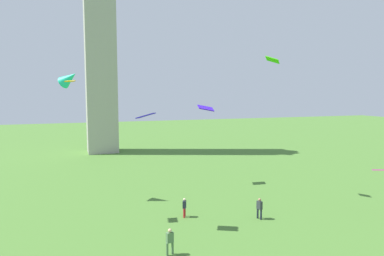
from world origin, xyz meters
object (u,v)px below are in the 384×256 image
Objects in this scene: kite_flying_1 at (70,81)px; kite_flying_5 at (146,116)px; kite_flying_0 at (381,170)px; person_2 at (184,206)px; kite_flying_4 at (69,78)px; kite_flying_3 at (272,60)px; monument_obelisk at (99,10)px; person_1 at (170,240)px; kite_flying_2 at (206,108)px; person_0 at (259,207)px.

kite_flying_5 is (5.15, -3.65, -2.56)m from kite_flying_1.
person_2 is at bearing -146.81° from kite_flying_0.
kite_flying_3 is at bearing -64.86° from kite_flying_4.
monument_obelisk is at bearing 164.60° from kite_flying_0.
person_2 is 0.68× the size of kite_flying_4.
kite_flying_3 is at bearing -67.58° from monument_obelisk.
person_1 is 6.75m from person_2.
kite_flying_4 is 1.48× the size of kite_flying_5.
kite_flying_2 reaches higher than kite_flying_0.
person_0 reaches higher than person_1.
kite_flying_5 is at bearing 139.71° from person_2.
kite_flying_1 is at bearing -98.77° from monument_obelisk.
monument_obelisk is 20.73× the size of kite_flying_4.
kite_flying_4 is at bearing -100.60° from monument_obelisk.
kite_flying_3 reaches higher than kite_flying_5.
person_0 is 18.04m from kite_flying_1.
kite_flying_5 is at bearing -89.92° from monument_obelisk.
kite_flying_1 reaches higher than kite_flying_5.
person_1 is at bearing -126.73° from kite_flying_0.
kite_flying_3 reaches higher than kite_flying_0.
kite_flying_1 is 6.82m from kite_flying_5.
kite_flying_2 reaches higher than kite_flying_5.
monument_obelisk is 42.47m from person_2.
kite_flying_1 is 16.09m from kite_flying_2.
kite_flying_5 is (-0.43, 4.73, 7.57)m from person_1.
kite_flying_4 is (-0.05, 5.56, 0.46)m from kite_flying_1.
monument_obelisk is 25.15× the size of kite_flying_2.
person_2 is 15.80m from kite_flying_4.
kite_flying_0 is at bearing 65.44° from person_0.
person_0 is at bearing -83.06° from kite_flying_2.
monument_obelisk is 29.94× the size of kite_flying_0.
person_1 is 14.29m from kite_flying_1.
kite_flying_0 reaches higher than person_0.
kite_flying_1 reaches higher than person_0.
kite_flying_1 is (-5.10, -33.04, -13.08)m from monument_obelisk.
kite_flying_3 is at bearing -49.56° from kite_flying_2.
kite_flying_2 is at bearing -2.56° from person_2.
kite_flying_2 is at bearing 175.74° from kite_flying_0.
person_0 is 0.74× the size of kite_flying_4.
person_2 is at bearing 82.44° from kite_flying_1.
person_2 is at bearing 50.09° from kite_flying_5.
kite_flying_5 is at bearing -111.44° from person_0.
kite_flying_4 reaches higher than kite_flying_5.
kite_flying_0 is at bearing -76.74° from person_2.
monument_obelisk is at bearing 178.85° from kite_flying_1.
person_2 is 1.01× the size of kite_flying_3.
kite_flying_0 is 13.70m from kite_flying_3.
kite_flying_3 reaches higher than kite_flying_2.
person_0 is at bearing -76.54° from monument_obelisk.
monument_obelisk is at bearing 78.67° from person_1.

